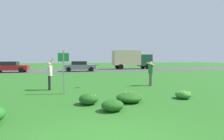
# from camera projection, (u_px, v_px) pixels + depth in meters

# --- Properties ---
(ground_plane) EXTENTS (120.00, 120.00, 0.00)m
(ground_plane) POSITION_uv_depth(u_px,v_px,m) (78.00, 80.00, 15.88)
(ground_plane) COLOR #26601E
(highway_strip) EXTENTS (120.00, 8.32, 0.01)m
(highway_strip) POSITION_uv_depth(u_px,v_px,m) (75.00, 70.00, 28.12)
(highway_strip) COLOR #424244
(highway_strip) RESTS_ON ground
(highway_center_stripe) EXTENTS (120.00, 0.16, 0.00)m
(highway_center_stripe) POSITION_uv_depth(u_px,v_px,m) (75.00, 70.00, 28.12)
(highway_center_stripe) COLOR yellow
(highway_center_stripe) RESTS_ON ground
(daylily_clump_near_camera) EXTENTS (1.10, 1.14, 0.42)m
(daylily_clump_near_camera) POSITION_uv_depth(u_px,v_px,m) (129.00, 98.00, 7.87)
(daylily_clump_near_camera) COLOR #1E5619
(daylily_clump_near_camera) RESTS_ON ground
(daylily_clump_mid_left) EXTENTS (0.81, 0.70, 0.40)m
(daylily_clump_mid_left) POSITION_uv_depth(u_px,v_px,m) (113.00, 105.00, 6.50)
(daylily_clump_mid_left) COLOR #1E5619
(daylily_clump_mid_left) RESTS_ON ground
(daylily_clump_front_center) EXTENTS (0.73, 0.72, 0.39)m
(daylily_clump_front_center) POSITION_uv_depth(u_px,v_px,m) (183.00, 95.00, 8.54)
(daylily_clump_front_center) COLOR #337F2D
(daylily_clump_front_center) RESTS_ON ground
(daylily_clump_front_right) EXTENTS (0.79, 0.77, 0.44)m
(daylily_clump_front_right) POSITION_uv_depth(u_px,v_px,m) (89.00, 99.00, 7.46)
(daylily_clump_front_right) COLOR #1E5619
(daylily_clump_front_right) RESTS_ON ground
(sign_post_near_path) EXTENTS (0.56, 0.10, 2.27)m
(sign_post_near_path) POSITION_uv_depth(u_px,v_px,m) (64.00, 68.00, 9.54)
(sign_post_near_path) COLOR #93969B
(sign_post_near_path) RESTS_ON ground
(person_thrower_white_shirt) EXTENTS (0.43, 0.50, 1.88)m
(person_thrower_white_shirt) POSITION_uv_depth(u_px,v_px,m) (49.00, 73.00, 10.81)
(person_thrower_white_shirt) COLOR silver
(person_thrower_white_shirt) RESTS_ON ground
(person_catcher_green_shirt) EXTENTS (0.57, 0.50, 1.65)m
(person_catcher_green_shirt) POSITION_uv_depth(u_px,v_px,m) (151.00, 71.00, 12.52)
(person_catcher_green_shirt) COLOR #287038
(person_catcher_green_shirt) RESTS_ON ground
(frisbee_red) EXTENTS (0.28, 0.28, 0.08)m
(frisbee_red) POSITION_uv_depth(u_px,v_px,m) (97.00, 65.00, 11.71)
(frisbee_red) COLOR red
(car_red_center_left) EXTENTS (4.50, 2.00, 1.45)m
(car_red_center_left) POSITION_uv_depth(u_px,v_px,m) (10.00, 67.00, 24.37)
(car_red_center_left) COLOR maroon
(car_red_center_left) RESTS_ON ground
(car_gray_center_right) EXTENTS (4.50, 2.00, 1.45)m
(car_gray_center_right) POSITION_uv_depth(u_px,v_px,m) (80.00, 66.00, 26.39)
(car_gray_center_right) COLOR slate
(car_gray_center_right) RESTS_ON ground
(box_truck_dark_green) EXTENTS (6.70, 2.46, 3.20)m
(box_truck_dark_green) POSITION_uv_depth(u_px,v_px,m) (131.00, 59.00, 31.98)
(box_truck_dark_green) COLOR #194C2D
(box_truck_dark_green) RESTS_ON ground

